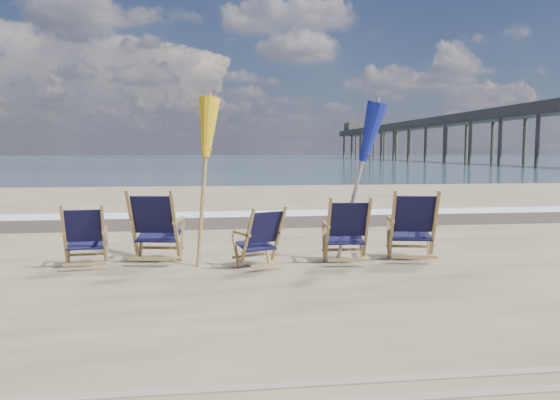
% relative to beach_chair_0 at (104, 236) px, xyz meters
% --- Properties ---
extents(ocean, '(400.00, 400.00, 0.00)m').
position_rel_beach_chair_0_xyz_m(ocean, '(2.50, 126.09, -0.46)').
color(ocean, '#374F5C').
rests_on(ocean, ground).
extents(surf_foam, '(200.00, 1.40, 0.01)m').
position_rel_beach_chair_0_xyz_m(surf_foam, '(2.50, 6.39, -0.46)').
color(surf_foam, silver).
rests_on(surf_foam, ground).
extents(wet_sand_strip, '(200.00, 2.60, 0.00)m').
position_rel_beach_chair_0_xyz_m(wet_sand_strip, '(2.50, 4.89, -0.46)').
color(wet_sand_strip, '#42362A').
rests_on(wet_sand_strip, ground).
extents(beach_chair_0, '(0.65, 0.71, 0.92)m').
position_rel_beach_chair_0_xyz_m(beach_chair_0, '(0.00, 0.00, 0.00)').
color(beach_chair_0, black).
rests_on(beach_chair_0, ground).
extents(beach_chair_1, '(0.82, 0.90, 1.10)m').
position_rel_beach_chair_0_xyz_m(beach_chair_1, '(0.97, 0.10, 0.09)').
color(beach_chair_1, black).
rests_on(beach_chair_1, ground).
extents(beach_chair_2, '(0.77, 0.81, 0.88)m').
position_rel_beach_chair_0_xyz_m(beach_chair_2, '(2.41, -0.27, -0.02)').
color(beach_chair_2, black).
rests_on(beach_chair_2, ground).
extents(beach_chair_3, '(0.68, 0.76, 1.00)m').
position_rel_beach_chair_0_xyz_m(beach_chair_3, '(3.68, -0.28, 0.04)').
color(beach_chair_3, black).
rests_on(beach_chair_3, ground).
extents(beach_chair_4, '(0.84, 0.90, 1.08)m').
position_rel_beach_chair_0_xyz_m(beach_chair_4, '(4.69, -0.26, 0.08)').
color(beach_chair_4, black).
rests_on(beach_chair_4, ground).
extents(umbrella_yellow, '(0.30, 0.30, 2.39)m').
position_rel_beach_chair_0_xyz_m(umbrella_yellow, '(1.38, 0.10, 1.39)').
color(umbrella_yellow, '#9C7B46').
rests_on(umbrella_yellow, ground).
extents(umbrella_blue, '(0.30, 0.30, 2.36)m').
position_rel_beach_chair_0_xyz_m(umbrella_blue, '(3.57, -0.04, 1.36)').
color(umbrella_blue, '#A5A5AD').
rests_on(umbrella_blue, ground).
extents(fishing_pier, '(4.40, 140.00, 9.30)m').
position_rel_beach_chair_0_xyz_m(fishing_pier, '(40.50, 72.09, 4.19)').
color(fishing_pier, brown).
rests_on(fishing_pier, ground).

